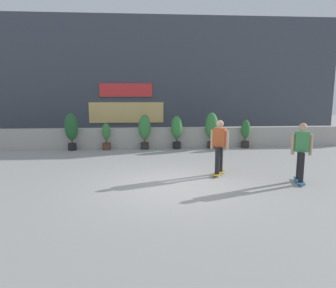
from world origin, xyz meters
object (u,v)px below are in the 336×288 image
potted_plant_2 (145,129)px  potted_plant_3 (177,130)px  potted_plant_1 (106,136)px  skater_by_wall_right (301,150)px  skater_far_right (219,145)px  potted_plant_4 (212,127)px  potted_plant_0 (71,129)px  potted_plant_5 (245,132)px

potted_plant_2 → potted_plant_3: (1.42, -0.00, -0.05)m
potted_plant_1 → skater_by_wall_right: skater_by_wall_right is taller
skater_by_wall_right → skater_far_right: same height
potted_plant_4 → potted_plant_2: bearing=180.0°
potted_plant_0 → skater_far_right: (5.39, -4.58, -0.01)m
potted_plant_2 → skater_far_right: size_ratio=0.90×
potted_plant_3 → potted_plant_2: bearing=180.0°
potted_plant_2 → skater_far_right: 5.10m
potted_plant_1 → potted_plant_3: bearing=0.0°
skater_far_right → potted_plant_5: bearing=63.2°
potted_plant_5 → skater_far_right: skater_far_right is taller
potted_plant_2 → potted_plant_0: bearing=-180.0°
potted_plant_5 → potted_plant_1: bearing=180.0°
potted_plant_1 → potted_plant_5: size_ratio=0.92×
potted_plant_0 → potted_plant_1: (1.48, 0.00, -0.34)m
potted_plant_4 → potted_plant_5: size_ratio=1.26×
potted_plant_1 → potted_plant_4: size_ratio=0.73×
potted_plant_1 → potted_plant_5: (6.22, 0.00, 0.09)m
potted_plant_3 → potted_plant_5: size_ratio=1.15×
potted_plant_1 → skater_far_right: size_ratio=0.69×
potted_plant_4 → potted_plant_5: potted_plant_4 is taller
skater_far_right → skater_by_wall_right: bearing=-26.2°
potted_plant_0 → potted_plant_4: (6.15, 0.00, -0.01)m
potted_plant_3 → potted_plant_4: 1.57m
potted_plant_5 → skater_by_wall_right: 5.61m
potted_plant_1 → skater_by_wall_right: 8.20m
potted_plant_1 → potted_plant_2: bearing=0.0°
potted_plant_3 → potted_plant_4: bearing=0.0°
skater_by_wall_right → skater_far_right: (-2.07, 1.02, 0.00)m
potted_plant_2 → potted_plant_5: bearing=-0.0°
skater_far_right → potted_plant_2: bearing=116.0°
potted_plant_3 → potted_plant_5: 3.13m
potted_plant_0 → potted_plant_4: bearing=0.0°
skater_by_wall_right → potted_plant_4: bearing=103.2°
potted_plant_0 → skater_by_wall_right: size_ratio=0.95×
potted_plant_0 → potted_plant_5: size_ratio=1.27×
potted_plant_3 → potted_plant_0: bearing=180.0°
potted_plant_0 → potted_plant_3: potted_plant_0 is taller
potted_plant_4 → skater_far_right: 4.64m
potted_plant_1 → skater_by_wall_right: (5.98, -5.60, 0.33)m
potted_plant_3 → skater_far_right: size_ratio=0.87×
skater_far_right → potted_plant_3: bearing=100.1°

